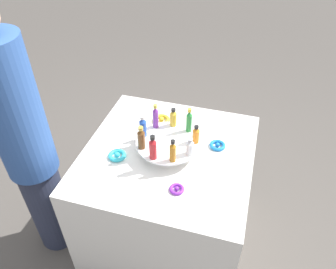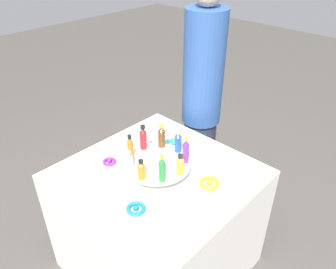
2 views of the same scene
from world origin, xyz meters
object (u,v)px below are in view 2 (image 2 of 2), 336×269
Objects in this scene: bottle_blue at (178,142)px; ribbon_bow_teal at (174,143)px; bottle_gold at (180,165)px; bottle_orange at (141,170)px; bottle_purple at (186,151)px; ribbon_bow_gold at (210,183)px; display_stand at (157,165)px; bottle_clear at (129,161)px; bottle_amber at (130,147)px; bottle_red at (143,138)px; ribbon_bow_blue at (136,209)px; person_figure at (202,102)px; bottle_green at (162,169)px; ribbon_bow_purple at (109,162)px; bottle_brown at (162,136)px.

bottle_blue is 0.21m from ribbon_bow_teal.
bottle_orange is at bearing 54.84° from bottle_gold.
bottle_purple is 0.20m from ribbon_bow_gold.
bottle_clear is at bearing 64.84° from display_stand.
bottle_purple is at bearing -145.16° from bottle_amber.
bottle_purple reaches higher than bottle_gold.
bottle_purple is 1.14× the size of bottle_amber.
bottle_orange is at bearing 134.84° from bottle_red.
ribbon_bow_blue is at bearing 125.05° from bottle_orange.
bottle_green is at bearing 5.46° from person_figure.
bottle_blue is at bearing -105.16° from bottle_clear.
ribbon_bow_teal is at bearing -39.90° from bottle_blue.
person_figure is (0.13, -0.77, -0.07)m from bottle_amber.
bottle_amber is at bearing -45.16° from bottle_clear.
person_figure reaches higher than bottle_red.
bottle_purple is 2.03× the size of ribbon_bow_purple.
ribbon_bow_purple is (0.36, 0.22, -0.14)m from bottle_purple.
bottle_red reaches higher than bottle_clear.
bottle_clear is at bearing 14.84° from bottle_green.
bottle_clear is at bearing 175.27° from ribbon_bow_purple.
person_figure reaches higher than ribbon_bow_teal.
ribbon_bow_gold is 1.09× the size of ribbon_bow_teal.
bottle_gold is 0.75× the size of bottle_purple.
bottle_red is at bearing -85.16° from bottle_amber.
bottle_red reaches higher than bottle_amber.
bottle_orange is 0.07× the size of person_figure.
ribbon_bow_gold is (-0.32, -0.25, -0.11)m from bottle_clear.
bottle_amber is 0.45m from ribbon_bow_gold.
ribbon_bow_teal is (0.24, -0.34, -0.13)m from bottle_green.
ribbon_bow_gold is at bearing -174.91° from bottle_purple.
bottle_clear is (0.21, 0.15, -0.01)m from bottle_gold.
display_stand is 3.58× the size of ribbon_bow_teal.
ribbon_bow_blue is at bearing 159.63° from ribbon_bow_purple.
ribbon_bow_blue is (0.03, 0.27, -0.12)m from bottle_gold.
bottle_gold reaches higher than ribbon_bow_blue.
person_figure is at bearing -76.53° from bottle_clear.
bottle_purple is 0.10m from bottle_blue.
person_figure is at bearing -63.99° from bottle_green.
bottle_green is 1.55× the size of ribbon_bow_teal.
ribbon_bow_purple is at bearing -20.13° from person_figure.
bottle_red is 1.41× the size of bottle_clear.
bottle_amber is (0.28, 0.08, 0.01)m from bottle_gold.
bottle_brown is at bearing -5.16° from bottle_purple.
bottle_brown is 0.95× the size of bottle_red.
person_figure reaches higher than bottle_blue.
bottle_clear is at bearing 54.84° from bottle_purple.
person_figure is (0.15, -0.45, 0.06)m from ribbon_bow_teal.
bottle_gold is at bearing 43.88° from ribbon_bow_gold.
display_stand is 0.17m from bottle_red.
bottle_gold is 1.52× the size of ribbon_bow_purple.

